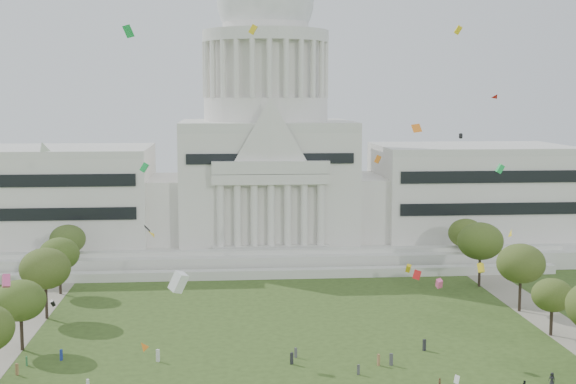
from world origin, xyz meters
name	(u,v)px	position (x,y,z in m)	size (l,w,h in m)	color
capitol	(266,167)	(0.00, 113.59, 22.30)	(160.00, 64.50, 91.30)	silver
row_tree_l_3	(20,301)	(-44.09, 33.92, 8.21)	(8.12, 8.12, 11.55)	black
row_tree_r_3	(552,295)	(44.40, 34.48, 7.08)	(7.01, 7.01, 9.98)	black
row_tree_l_4	(45,269)	(-44.08, 52.42, 9.39)	(9.29, 9.29, 13.21)	black
row_tree_r_4	(521,263)	(44.76, 50.04, 9.29)	(9.19, 9.19, 13.06)	black
row_tree_l_5	(59,254)	(-45.22, 71.01, 8.42)	(8.33, 8.33, 11.85)	black
row_tree_r_5	(480,241)	(43.49, 70.19, 9.93)	(9.82, 9.82, 13.96)	black
row_tree_l_6	(68,239)	(-46.87, 89.14, 8.27)	(8.19, 8.19, 11.64)	black
row_tree_r_6	(466,233)	(45.96, 88.13, 8.51)	(8.42, 8.42, 11.97)	black
person_0	(552,379)	(34.77, 11.24, 0.97)	(0.94, 0.61, 1.93)	#26262B
person_10	(440,384)	(18.42, 10.93, 0.87)	(1.02, 0.56, 1.74)	olive
kite_swarm	(333,200)	(2.77, 7.69, 27.43)	(79.90, 101.59, 56.64)	black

